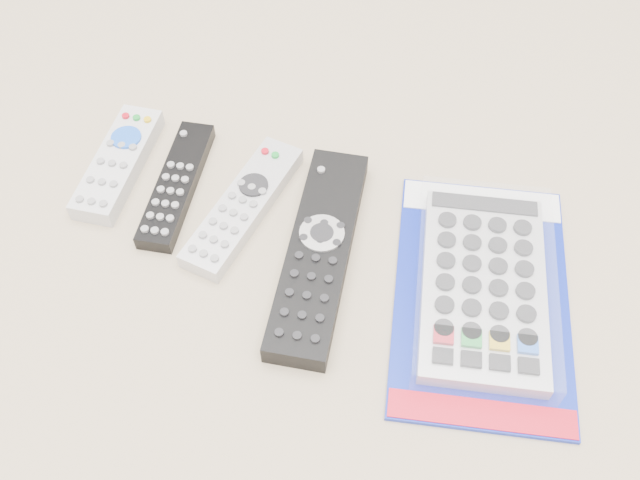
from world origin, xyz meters
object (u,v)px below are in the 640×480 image
(remote_silver_dvd, at_px, (243,206))
(remote_large_black, at_px, (319,252))
(remote_slim_black, at_px, (177,185))
(jumbo_remote_packaged, at_px, (484,285))
(remote_small_grey, at_px, (118,163))

(remote_silver_dvd, relative_size, remote_large_black, 0.74)
(remote_silver_dvd, bearing_deg, remote_slim_black, -175.60)
(remote_silver_dvd, xyz_separation_m, jumbo_remote_packaged, (0.27, -0.03, 0.01))
(remote_small_grey, relative_size, jumbo_remote_packaged, 0.53)
(remote_small_grey, distance_m, remote_silver_dvd, 0.16)
(jumbo_remote_packaged, bearing_deg, remote_silver_dvd, 164.36)
(remote_slim_black, relative_size, jumbo_remote_packaged, 0.58)
(remote_slim_black, xyz_separation_m, remote_large_black, (0.18, -0.04, 0.00))
(remote_small_grey, xyz_separation_m, jumbo_remote_packaged, (0.44, -0.04, 0.01))
(remote_slim_black, xyz_separation_m, remote_silver_dvd, (0.08, -0.01, 0.00))
(remote_slim_black, distance_m, jumbo_remote_packaged, 0.36)
(remote_small_grey, xyz_separation_m, remote_silver_dvd, (0.16, -0.01, -0.00))
(remote_small_grey, xyz_separation_m, remote_large_black, (0.26, -0.05, 0.00))
(remote_slim_black, height_order, jumbo_remote_packaged, jumbo_remote_packaged)
(remote_small_grey, height_order, remote_large_black, remote_large_black)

